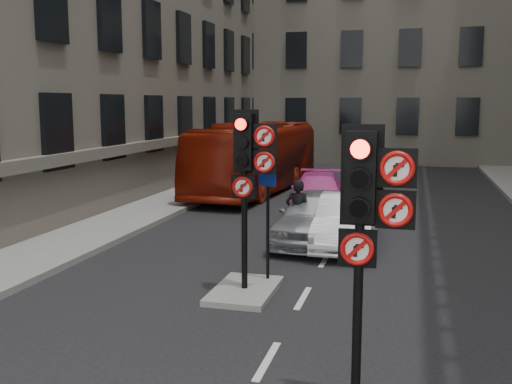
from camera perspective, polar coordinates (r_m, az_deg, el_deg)
The scene contains 12 objects.
pavement_left at distance 20.77m, azimuth -11.83°, elevation -2.05°, with size 3.00×50.00×0.16m, color gray.
centre_island at distance 12.28m, azimuth -1.09°, elevation -9.37°, with size 1.20×2.00×0.12m, color gray.
building_far at distance 44.71m, azimuth 12.54°, elevation 16.29°, with size 30.00×14.00×20.00m, color #6A6359.
signal_near at distance 7.36m, azimuth 10.56°, elevation -1.43°, with size 0.91×0.40×3.58m.
signal_far at distance 11.71m, azimuth -0.73°, elevation 2.99°, with size 0.91×0.40×3.58m.
car_silver at distance 16.45m, azimuth 5.64°, elevation -2.35°, with size 1.74×4.32×1.47m, color #B0B3B8.
car_white at distance 16.17m, azimuth 8.67°, elevation -2.76°, with size 1.46×4.20×1.38m, color white.
car_pink at distance 21.37m, azimuth 5.91°, elevation -0.04°, with size 1.85×4.55×1.32m, color #CC3C98.
bus_red at distance 25.74m, azimuth 0.06°, elevation 3.33°, with size 2.50×10.70×2.98m, color maroon.
motorcycle at distance 17.12m, azimuth 9.05°, elevation -2.93°, with size 0.43×1.52×0.92m, color black.
motorcyclist at distance 16.04m, azimuth 4.00°, elevation -2.00°, with size 0.66×0.43×1.81m, color black.
info_sign at distance 12.51m, azimuth 1.12°, elevation -1.69°, with size 0.39×0.17×2.31m.
Camera 1 is at (1.99, -6.24, 3.84)m, focal length 42.00 mm.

